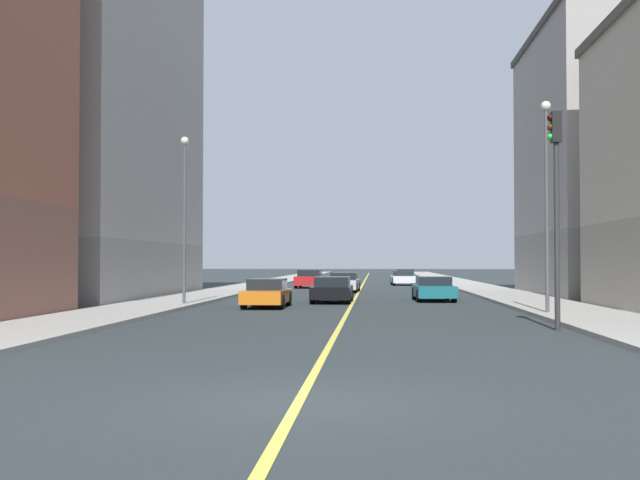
{
  "coord_description": "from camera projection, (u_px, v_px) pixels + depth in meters",
  "views": [
    {
      "loc": [
        1.09,
        -11.41,
        2.01
      ],
      "look_at": [
        -1.49,
        25.87,
        3.0
      ],
      "focal_mm": 44.97,
      "sensor_mm": 36.0,
      "label": 1
    }
  ],
  "objects": [
    {
      "name": "traffic_light_left_near",
      "position": [
        556.0,
        189.0,
        23.31
      ],
      "size": [
        0.4,
        0.32,
        6.38
      ],
      "color": "#2D2D2D",
      "rests_on": "ground"
    },
    {
      "name": "sidewalk_right",
      "position": [
        248.0,
        287.0,
        60.87
      ],
      "size": [
        3.69,
        168.0,
        0.15
      ],
      "primitive_type": "cube",
      "color": "#9E9B93",
      "rests_on": "ground"
    },
    {
      "name": "street_lamp_left_near",
      "position": [
        547.0,
        185.0,
        29.35
      ],
      "size": [
        0.36,
        0.36,
        7.76
      ],
      "color": "#4C4C51",
      "rests_on": "ground"
    },
    {
      "name": "car_white",
      "position": [
        403.0,
        278.0,
        67.31
      ],
      "size": [
        2.06,
        4.14,
        1.2
      ],
      "color": "white",
      "rests_on": "ground"
    },
    {
      "name": "ground_plane",
      "position": [
        299.0,
        402.0,
        11.4
      ],
      "size": [
        400.0,
        400.0,
        0.0
      ],
      "primitive_type": "plane",
      "color": "#293133",
      "rests_on": "ground"
    },
    {
      "name": "lane_center_stripe",
      "position": [
        361.0,
        288.0,
        60.27
      ],
      "size": [
        0.16,
        154.0,
        0.01
      ],
      "primitive_type": "cube",
      "color": "#E5D14C",
      "rests_on": "ground"
    },
    {
      "name": "sidewalk_left",
      "position": [
        476.0,
        287.0,
        59.68
      ],
      "size": [
        3.69,
        168.0,
        0.15
      ],
      "primitive_type": "cube",
      "color": "#9E9B93",
      "rests_on": "ground"
    },
    {
      "name": "building_right_midblock",
      "position": [
        70.0,
        85.0,
        44.25
      ],
      "size": [
        10.92,
        20.34,
        23.49
      ],
      "color": "gray",
      "rests_on": "ground"
    },
    {
      "name": "car_silver",
      "position": [
        344.0,
        283.0,
        51.99
      ],
      "size": [
        2.08,
        4.28,
        1.28
      ],
      "color": "silver",
      "rests_on": "ground"
    },
    {
      "name": "car_orange",
      "position": [
        267.0,
        293.0,
        34.84
      ],
      "size": [
        1.82,
        4.33,
        1.25
      ],
      "color": "orange",
      "rests_on": "ground"
    },
    {
      "name": "street_lamp_right_near",
      "position": [
        184.0,
        203.0,
        35.53
      ],
      "size": [
        0.36,
        0.36,
        7.4
      ],
      "color": "#4C4C51",
      "rests_on": "ground"
    },
    {
      "name": "building_left_mid",
      "position": [
        630.0,
        162.0,
        46.24
      ],
      "size": [
        10.92,
        15.33,
        15.52
      ],
      "color": "gray",
      "rests_on": "ground"
    },
    {
      "name": "car_black",
      "position": [
        332.0,
        290.0,
        39.01
      ],
      "size": [
        1.96,
        4.35,
        1.25
      ],
      "color": "black",
      "rests_on": "ground"
    },
    {
      "name": "car_teal",
      "position": [
        434.0,
        289.0,
        40.51
      ],
      "size": [
        2.05,
        4.43,
        1.23
      ],
      "color": "#196670",
      "rests_on": "ground"
    },
    {
      "name": "car_green",
      "position": [
        405.0,
        275.0,
        78.95
      ],
      "size": [
        1.97,
        4.08,
        1.23
      ],
      "color": "#1E6B38",
      "rests_on": "ground"
    },
    {
      "name": "car_red",
      "position": [
        310.0,
        279.0,
        60.43
      ],
      "size": [
        2.07,
        4.14,
        1.37
      ],
      "color": "red",
      "rests_on": "ground"
    }
  ]
}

